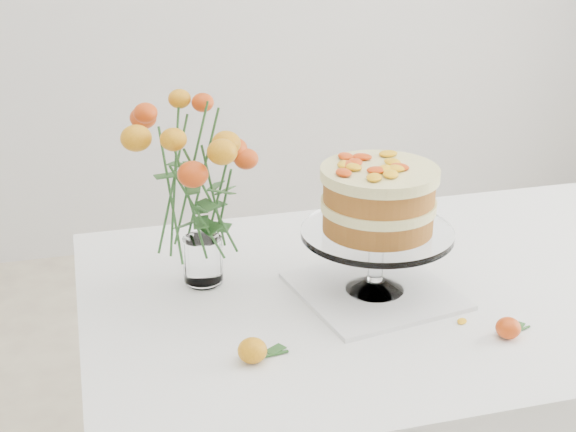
# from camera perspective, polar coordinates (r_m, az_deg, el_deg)

# --- Properties ---
(table) EXTENTS (1.43, 0.93, 0.76)m
(table) POSITION_cam_1_polar(r_m,az_deg,el_deg) (1.80, 8.90, -7.03)
(table) COLOR tan
(table) RESTS_ON ground
(napkin) EXTENTS (0.35, 0.35, 0.01)m
(napkin) POSITION_cam_1_polar(r_m,az_deg,el_deg) (1.70, 6.16, -5.32)
(napkin) COLOR white
(napkin) RESTS_ON table
(cake_stand) EXTENTS (0.31, 0.31, 0.28)m
(cake_stand) POSITION_cam_1_polar(r_m,az_deg,el_deg) (1.62, 6.44, 0.72)
(cake_stand) COLOR white
(cake_stand) RESTS_ON napkin
(rose_vase) EXTENTS (0.29, 0.29, 0.42)m
(rose_vase) POSITION_cam_1_polar(r_m,az_deg,el_deg) (1.65, -6.35, 2.93)
(rose_vase) COLOR white
(rose_vase) RESTS_ON table
(loose_rose_near) EXTENTS (0.10, 0.05, 0.05)m
(loose_rose_near) POSITION_cam_1_polar(r_m,az_deg,el_deg) (1.46, -2.53, -9.53)
(loose_rose_near) COLOR orange
(loose_rose_near) RESTS_ON table
(loose_rose_far) EXTENTS (0.08, 0.05, 0.04)m
(loose_rose_far) POSITION_cam_1_polar(r_m,az_deg,el_deg) (1.59, 15.40, -7.68)
(loose_rose_far) COLOR #C64109
(loose_rose_far) RESTS_ON table
(stray_petal_a) EXTENTS (0.03, 0.02, 0.00)m
(stray_petal_a) POSITION_cam_1_polar(r_m,az_deg,el_deg) (1.64, 6.60, -6.74)
(stray_petal_a) COLOR #FFB110
(stray_petal_a) RESTS_ON table
(stray_petal_b) EXTENTS (0.03, 0.02, 0.00)m
(stray_petal_b) POSITION_cam_1_polar(r_m,az_deg,el_deg) (1.64, 10.39, -6.89)
(stray_petal_b) COLOR #FFB110
(stray_petal_b) RESTS_ON table
(stray_petal_c) EXTENTS (0.03, 0.02, 0.00)m
(stray_petal_c) POSITION_cam_1_polar(r_m,az_deg,el_deg) (1.63, 12.27, -7.33)
(stray_petal_c) COLOR #FFB110
(stray_petal_c) RESTS_ON table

